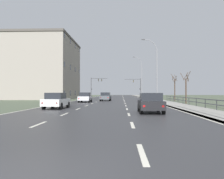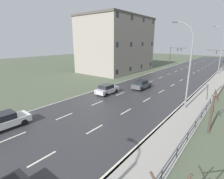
{
  "view_description": "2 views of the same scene",
  "coord_description": "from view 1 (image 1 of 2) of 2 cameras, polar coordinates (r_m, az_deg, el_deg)",
  "views": [
    {
      "loc": [
        1.79,
        -4.2,
        1.64
      ],
      "look_at": [
        -0.92,
        64.8,
        2.38
      ],
      "focal_mm": 37.71,
      "sensor_mm": 36.0,
      "label": 1
    },
    {
      "loc": [
        12.6,
        13.13,
        8.08
      ],
      "look_at": [
        0.0,
        29.27,
        2.29
      ],
      "focal_mm": 27.32,
      "sensor_mm": 36.0,
      "label": 2
    }
  ],
  "objects": [
    {
      "name": "road_asphalt_strip",
      "position": [
        64.25,
        0.65,
        -2.07
      ],
      "size": [
        14.0,
        120.0,
        0.03
      ],
      "color": "#303033",
      "rests_on": "ground"
    },
    {
      "name": "car_far_left",
      "position": [
        43.42,
        -1.57,
        -1.72
      ],
      "size": [
        1.98,
        4.17,
        1.57
      ],
      "rotation": [
        0.0,
        0.0,
        -0.04
      ],
      "color": "#474C51",
      "rests_on": "ground"
    },
    {
      "name": "sidewalk_right",
      "position": [
        64.57,
        8.15,
        -2.01
      ],
      "size": [
        3.0,
        120.0,
        0.12
      ],
      "color": "gray",
      "rests_on": "ground"
    },
    {
      "name": "bare_tree_mid",
      "position": [
        34.99,
        17.49,
        0.25
      ],
      "size": [
        1.34,
        1.38,
        4.59
      ],
      "color": "#423328",
      "rests_on": "ground"
    },
    {
      "name": "ground_plane",
      "position": [
        52.26,
        0.28,
        -2.48
      ],
      "size": [
        160.0,
        160.0,
        0.12
      ],
      "color": "#4C5642"
    },
    {
      "name": "guardrail",
      "position": [
        28.15,
        18.91,
        -2.48
      ],
      "size": [
        0.07,
        29.85,
        1.0
      ],
      "color": "#515459",
      "rests_on": "ground"
    },
    {
      "name": "car_far_right",
      "position": [
        37.72,
        -6.53,
        -1.88
      ],
      "size": [
        1.84,
        4.1,
        1.57
      ],
      "rotation": [
        0.0,
        0.0,
        0.0
      ],
      "color": "#B7B7BC",
      "rests_on": "ground"
    },
    {
      "name": "street_lamp_distant",
      "position": [
        66.92,
        7.1,
        2.85
      ],
      "size": [
        2.65,
        0.24,
        11.64
      ],
      "color": "slate",
      "rests_on": "ground"
    },
    {
      "name": "car_distant",
      "position": [
        23.66,
        -13.35,
        -2.62
      ],
      "size": [
        1.95,
        4.16,
        1.57
      ],
      "rotation": [
        0.0,
        0.0,
        -0.04
      ],
      "color": "silver",
      "rests_on": "ground"
    },
    {
      "name": "traffic_signal_left",
      "position": [
        75.97,
        -4.11,
        1.41
      ],
      "size": [
        5.32,
        0.36,
        6.29
      ],
      "color": "#38383A",
      "rests_on": "ground"
    },
    {
      "name": "brick_building",
      "position": [
        59.82,
        -15.65,
        4.79
      ],
      "size": [
        13.39,
        19.98,
        14.49
      ],
      "color": "gray",
      "rests_on": "ground"
    },
    {
      "name": "traffic_signal_right",
      "position": [
        74.62,
        6.22,
        1.13
      ],
      "size": [
        5.13,
        0.36,
        5.92
      ],
      "color": "#38383A",
      "rests_on": "ground"
    },
    {
      "name": "street_lamp_midground",
      "position": [
        38.97,
        10.59,
        4.41
      ],
      "size": [
        2.58,
        0.24,
        10.33
      ],
      "color": "slate",
      "rests_on": "ground"
    },
    {
      "name": "bare_tree_far",
      "position": [
        45.14,
        14.95,
        0.35
      ],
      "size": [
        1.24,
        1.31,
        5.06
      ],
      "color": "#423328",
      "rests_on": "ground"
    },
    {
      "name": "car_mid_centre",
      "position": [
        18.6,
        9.32,
        -3.18
      ],
      "size": [
        1.89,
        4.13,
        1.57
      ],
      "rotation": [
        0.0,
        0.0,
        -0.01
      ],
      "color": "black",
      "rests_on": "ground"
    }
  ]
}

